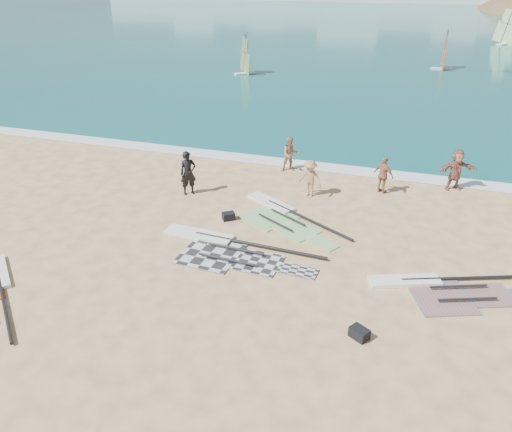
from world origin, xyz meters
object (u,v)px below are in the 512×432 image
(rig_grey, at_px, (224,248))
(beachgoer_mid, at_px, (310,178))
(gear_bag_far, at_px, (359,333))
(beachgoer_left, at_px, (290,154))
(beachgoer_right, at_px, (456,170))
(gear_bag_near, at_px, (229,216))
(rig_orange, at_px, (443,288))
(rig_green, at_px, (281,215))
(person_wetsuit, at_px, (188,173))
(beachgoer_back, at_px, (383,175))

(rig_grey, xyz_separation_m, beachgoer_mid, (1.93, 5.63, 0.80))
(gear_bag_far, distance_m, beachgoer_mid, 9.71)
(beachgoer_left, distance_m, beachgoer_right, 7.85)
(rig_grey, xyz_separation_m, beachgoer_left, (0.29, 8.40, 0.83))
(rig_grey, bearing_deg, gear_bag_near, 109.93)
(gear_bag_far, height_order, beachgoer_mid, beachgoer_mid)
(gear_bag_near, bearing_deg, rig_orange, -16.51)
(beachgoer_left, bearing_deg, beachgoer_right, -27.76)
(rig_green, height_order, person_wetsuit, person_wetsuit)
(gear_bag_near, distance_m, beachgoer_right, 10.83)
(gear_bag_far, xyz_separation_m, beachgoer_mid, (-3.48, 9.04, 0.70))
(rig_grey, distance_m, beachgoer_left, 8.45)
(rig_grey, bearing_deg, beachgoer_right, 49.16)
(rig_green, xyz_separation_m, beachgoer_left, (-0.99, 5.15, 0.83))
(rig_green, distance_m, beachgoer_back, 5.38)
(rig_orange, height_order, beachgoer_right, beachgoer_right)
(beachgoer_left, bearing_deg, rig_grey, -120.37)
(gear_bag_far, bearing_deg, beachgoer_left, 113.44)
(rig_grey, relative_size, person_wetsuit, 3.19)
(rig_orange, distance_m, gear_bag_near, 8.72)
(beachgoer_back, distance_m, beachgoer_right, 3.44)
(rig_grey, distance_m, person_wetsuit, 5.43)
(rig_green, bearing_deg, gear_bag_near, -122.83)
(beachgoer_left, bearing_deg, rig_orange, -77.80)
(rig_green, xyz_separation_m, person_wetsuit, (-4.63, 0.91, 0.96))
(rig_grey, xyz_separation_m, beachgoer_right, (8.14, 8.49, 0.92))
(gear_bag_near, relative_size, gear_bag_far, 0.94)
(beachgoer_mid, distance_m, beachgoer_back, 3.39)
(rig_grey, distance_m, rig_green, 3.50)
(beachgoer_right, bearing_deg, beachgoer_back, 179.33)
(rig_grey, relative_size, beachgoer_left, 3.67)
(gear_bag_near, bearing_deg, person_wetsuit, 144.49)
(rig_grey, height_order, beachgoer_right, beachgoer_right)
(rig_green, height_order, gear_bag_far, gear_bag_far)
(beachgoer_right, bearing_deg, beachgoer_mid, 179.22)
(person_wetsuit, relative_size, beachgoer_back, 1.17)
(rig_green, relative_size, beachgoer_right, 2.65)
(beachgoer_left, bearing_deg, person_wetsuit, -159.01)
(beachgoer_mid, bearing_deg, rig_orange, -34.00)
(beachgoer_mid, bearing_deg, beachgoer_right, 36.22)
(beachgoer_mid, bearing_deg, rig_green, -93.73)
(beachgoer_left, bearing_deg, rig_green, -107.47)
(gear_bag_near, bearing_deg, gear_bag_far, -42.90)
(beachgoer_left, relative_size, beachgoer_right, 0.90)
(beachgoer_left, distance_m, beachgoer_mid, 3.22)
(rig_green, bearing_deg, beachgoer_left, 131.44)
(person_wetsuit, bearing_deg, beachgoer_left, 10.72)
(rig_grey, height_order, gear_bag_near, gear_bag_near)
(rig_orange, relative_size, gear_bag_near, 11.43)
(person_wetsuit, distance_m, beachgoer_mid, 5.48)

